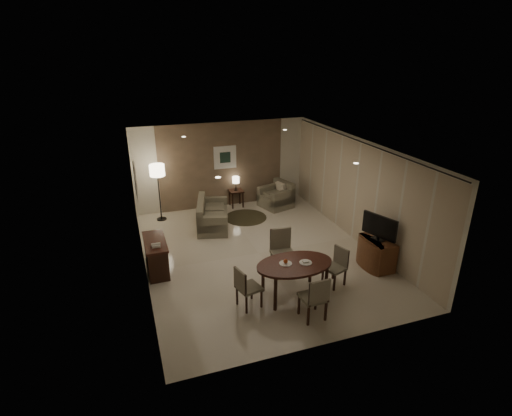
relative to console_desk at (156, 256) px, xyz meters
name	(u,v)px	position (x,y,z in m)	size (l,w,h in m)	color
room_shell	(253,198)	(2.49, 0.40, 0.98)	(5.50, 7.00, 2.70)	beige
taupe_accent	(222,165)	(2.49, 3.48, 0.98)	(3.96, 0.03, 2.70)	#7C624D
curtain_wall	(356,192)	(5.17, 0.00, 0.95)	(0.08, 6.70, 2.58)	beige
curtain_rod	(361,142)	(5.17, 0.00, 2.27)	(0.03, 0.03, 6.80)	black
art_back_frame	(225,157)	(2.59, 3.46, 1.23)	(0.72, 0.03, 0.72)	silver
art_back_canvas	(225,157)	(2.59, 3.44, 1.23)	(0.34, 0.01, 0.34)	#1A2F24
art_left_frame	(135,180)	(-0.23, 1.20, 1.48)	(0.03, 0.60, 0.80)	silver
art_left_canvas	(136,180)	(-0.21, 1.20, 1.48)	(0.01, 0.46, 0.64)	gray
downlight_nl	(218,177)	(1.09, -1.80, 2.31)	(0.10, 0.10, 0.01)	white
downlight_nr	(356,163)	(3.89, -1.80, 2.31)	(0.10, 0.10, 0.01)	white
downlight_fl	(184,137)	(1.09, 1.80, 2.31)	(0.10, 0.10, 0.01)	white
downlight_fr	(285,130)	(3.89, 1.80, 2.31)	(0.10, 0.10, 0.01)	white
console_desk	(156,256)	(0.00, 0.00, 0.00)	(0.48, 1.20, 0.75)	#4B2318
telephone	(156,245)	(0.00, -0.30, 0.43)	(0.20, 0.14, 0.09)	white
tv_cabinet	(377,253)	(4.89, -1.50, -0.03)	(0.48, 0.90, 0.70)	brown
flat_tv	(379,227)	(4.87, -1.50, 0.65)	(0.06, 0.88, 0.60)	black
dining_table	(294,279)	(2.57, -1.95, 0.00)	(1.60, 1.00, 0.75)	#4B2318
chair_near	(313,297)	(2.61, -2.74, 0.09)	(0.45, 0.45, 0.93)	gray
chair_far	(283,254)	(2.68, -1.11, 0.14)	(0.50, 0.50, 1.04)	gray
chair_left	(249,287)	(1.58, -2.01, 0.06)	(0.42, 0.42, 0.87)	gray
chair_right	(334,268)	(3.56, -1.87, 0.04)	(0.41, 0.41, 0.84)	gray
plate_a	(285,263)	(2.39, -1.90, 0.38)	(0.26, 0.26, 0.02)	white
plate_b	(306,263)	(2.79, -2.00, 0.38)	(0.26, 0.26, 0.02)	white
fruit_apple	(286,261)	(2.39, -1.90, 0.44)	(0.09, 0.09, 0.09)	#B84015
napkin	(306,262)	(2.79, -2.00, 0.41)	(0.12, 0.08, 0.03)	white
round_rug	(246,217)	(2.86, 2.25, -0.37)	(1.27, 1.27, 0.01)	#403B24
sofa	(213,213)	(1.80, 1.97, 0.02)	(0.83, 1.67, 0.78)	gray
armchair	(276,195)	(4.06, 2.79, 0.03)	(0.91, 0.86, 0.81)	gray
side_table	(236,198)	(2.86, 3.24, -0.10)	(0.43, 0.43, 0.55)	black
table_lamp	(236,183)	(2.86, 3.25, 0.42)	(0.22, 0.22, 0.50)	#FFEAC1
floor_lamp	(159,193)	(0.44, 2.94, 0.48)	(0.43, 0.43, 1.70)	#FFE5B7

